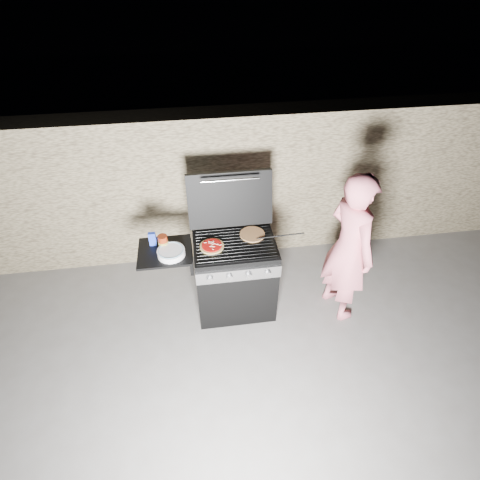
{
  "coord_description": "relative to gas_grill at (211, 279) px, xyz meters",
  "views": [
    {
      "loc": [
        -0.33,
        -2.71,
        3.25
      ],
      "look_at": [
        0.05,
        0.0,
        0.95
      ],
      "focal_mm": 28.0,
      "sensor_mm": 36.0,
      "label": 1
    }
  ],
  "objects": [
    {
      "name": "ground",
      "position": [
        0.25,
        0.0,
        -0.46
      ],
      "size": [
        50.0,
        50.0,
        0.0
      ],
      "primitive_type": "plane",
      "color": "#5E5A56"
    },
    {
      "name": "person",
      "position": [
        1.35,
        -0.15,
        0.38
      ],
      "size": [
        0.56,
        0.7,
        1.68
      ],
      "primitive_type": "imported",
      "rotation": [
        0.0,
        0.0,
        1.85
      ],
      "color": "#EA7384",
      "rests_on": "ground"
    },
    {
      "name": "gas_grill",
      "position": [
        0.0,
        0.0,
        0.0
      ],
      "size": [
        1.34,
        0.79,
        0.91
      ],
      "primitive_type": null,
      "color": "black",
      "rests_on": "ground"
    },
    {
      "name": "pizza_plain",
      "position": [
        0.44,
        0.11,
        0.46
      ],
      "size": [
        0.32,
        0.32,
        0.01
      ],
      "primitive_type": "cylinder",
      "rotation": [
        0.0,
        0.0,
        0.38
      ],
      "color": "#E2A25B",
      "rests_on": "gas_grill"
    },
    {
      "name": "blue_carton",
      "position": [
        -0.53,
        0.1,
        0.52
      ],
      "size": [
        0.07,
        0.04,
        0.14
      ],
      "primitive_type": "cube",
      "rotation": [
        0.0,
        0.0,
        -0.04
      ],
      "color": "#1E37AE",
      "rests_on": "gas_grill"
    },
    {
      "name": "sauce_jar",
      "position": [
        -0.42,
        0.05,
        0.52
      ],
      "size": [
        0.1,
        0.1,
        0.14
      ],
      "primitive_type": "cylinder",
      "rotation": [
        0.0,
        0.0,
        0.06
      ],
      "color": "maroon",
      "rests_on": "gas_grill"
    },
    {
      "name": "plate_stack",
      "position": [
        -0.35,
        -0.07,
        0.48
      ],
      "size": [
        0.28,
        0.28,
        0.06
      ],
      "primitive_type": "cylinder",
      "rotation": [
        0.0,
        0.0,
        0.11
      ],
      "color": "white",
      "rests_on": "gas_grill"
    },
    {
      "name": "stone_wall",
      "position": [
        0.25,
        1.05,
        0.44
      ],
      "size": [
        8.0,
        0.35,
        1.8
      ],
      "primitive_type": "cube",
      "color": "tan",
      "rests_on": "ground"
    },
    {
      "name": "tongs",
      "position": [
        0.68,
        0.0,
        0.51
      ],
      "size": [
        0.49,
        0.09,
        0.1
      ],
      "primitive_type": "cylinder",
      "rotation": [
        0.0,
        1.4,
        -0.16
      ],
      "color": "black",
      "rests_on": "gas_grill"
    },
    {
      "name": "pizza_topped",
      "position": [
        0.03,
        -0.02,
        0.47
      ],
      "size": [
        0.24,
        0.24,
        0.03
      ],
      "primitive_type": null,
      "rotation": [
        0.0,
        0.0,
        0.05
      ],
      "color": "#DD8953",
      "rests_on": "gas_grill"
    }
  ]
}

